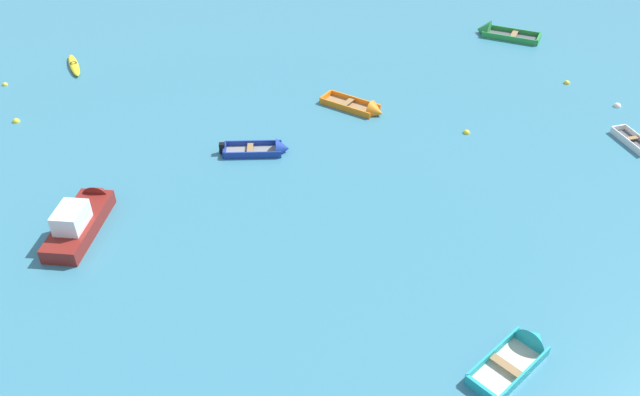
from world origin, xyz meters
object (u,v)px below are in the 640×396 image
mooring_buoy_between_boats_left (5,85)px  mooring_buoy_midfield (567,83)px  rowboat_turquoise_cluster_inner (523,350)px  motor_launch_maroon_cluster_outer (82,217)px  mooring_buoy_between_boats_right (16,122)px  kayak_yellow_near_right (74,65)px  rowboat_green_midfield_left (493,32)px  mooring_buoy_central (617,107)px  rowboat_deep_blue_midfield_right (269,149)px  rowboat_orange_outer_left (366,109)px  mooring_buoy_far_field (466,133)px

mooring_buoy_between_boats_left → mooring_buoy_midfield: (35.19, -5.80, 0.00)m
rowboat_turquoise_cluster_inner → motor_launch_maroon_cluster_outer: size_ratio=0.71×
rowboat_turquoise_cluster_inner → mooring_buoy_midfield: rowboat_turquoise_cluster_inner is taller
rowboat_turquoise_cluster_inner → mooring_buoy_midfield: bearing=59.1°
rowboat_turquoise_cluster_inner → mooring_buoy_between_boats_left: size_ratio=10.78×
motor_launch_maroon_cluster_outer → mooring_buoy_between_boats_right: 11.64m
mooring_buoy_between_boats_left → rowboat_turquoise_cluster_inner: bearing=-47.9°
kayak_yellow_near_right → rowboat_green_midfield_left: (29.64, 0.58, 0.03)m
mooring_buoy_between_boats_right → mooring_buoy_central: size_ratio=0.92×
rowboat_deep_blue_midfield_right → kayak_yellow_near_right: 17.21m
mooring_buoy_midfield → rowboat_turquoise_cluster_inner: bearing=-120.9°
motor_launch_maroon_cluster_outer → mooring_buoy_midfield: bearing=18.8°
rowboat_orange_outer_left → motor_launch_maroon_cluster_outer: motor_launch_maroon_cluster_outer is taller
mooring_buoy_between_boats_right → mooring_buoy_far_field: size_ratio=1.07×
motor_launch_maroon_cluster_outer → mooring_buoy_between_boats_right: motor_launch_maroon_cluster_outer is taller
motor_launch_maroon_cluster_outer → mooring_buoy_far_field: motor_launch_maroon_cluster_outer is taller
rowboat_green_midfield_left → mooring_buoy_between_boats_left: rowboat_green_midfield_left is taller
motor_launch_maroon_cluster_outer → mooring_buoy_midfield: motor_launch_maroon_cluster_outer is taller
rowboat_turquoise_cluster_inner → mooring_buoy_central: (13.44, 16.58, -0.20)m
mooring_buoy_far_field → mooring_buoy_between_boats_right: bearing=167.4°
rowboat_turquoise_cluster_inner → kayak_yellow_near_right: rowboat_turquoise_cluster_inner is taller
mooring_buoy_between_boats_right → rowboat_orange_outer_left: bearing=-6.4°
mooring_buoy_central → rowboat_orange_outer_left: bearing=172.7°
rowboat_orange_outer_left → mooring_buoy_central: size_ratio=8.21×
rowboat_green_midfield_left → rowboat_orange_outer_left: bearing=-140.5°
rowboat_orange_outer_left → kayak_yellow_near_right: (-17.77, 9.21, -0.00)m
rowboat_turquoise_cluster_inner → motor_launch_maroon_cluster_outer: 19.45m
mooring_buoy_midfield → mooring_buoy_far_field: bearing=-150.5°
rowboat_turquoise_cluster_inner → mooring_buoy_far_field: bearing=77.1°
mooring_buoy_far_field → rowboat_orange_outer_left: bearing=146.2°
kayak_yellow_near_right → mooring_buoy_between_boats_right: kayak_yellow_near_right is taller
mooring_buoy_central → mooring_buoy_midfield: mooring_buoy_central is taller
motor_launch_maroon_cluster_outer → mooring_buoy_central: (29.96, 6.33, -0.52)m
rowboat_deep_blue_midfield_right → kayak_yellow_near_right: rowboat_deep_blue_midfield_right is taller
rowboat_orange_outer_left → mooring_buoy_midfield: (13.44, 1.45, -0.17)m
rowboat_turquoise_cluster_inner → mooring_buoy_between_boats_right: (-21.57, 20.74, -0.20)m
rowboat_deep_blue_midfield_right → rowboat_green_midfield_left: rowboat_green_midfield_left is taller
rowboat_green_midfield_left → mooring_buoy_midfield: size_ratio=11.45×
rowboat_orange_outer_left → rowboat_deep_blue_midfield_right: (-6.10, -3.44, 0.01)m
rowboat_turquoise_cluster_inner → mooring_buoy_between_boats_left: bearing=132.1°
rowboat_turquoise_cluster_inner → kayak_yellow_near_right: 33.75m
kayak_yellow_near_right → rowboat_green_midfield_left: size_ratio=0.78×
motor_launch_maroon_cluster_outer → mooring_buoy_between_boats_left: 16.89m
rowboat_green_midfield_left → mooring_buoy_between_boats_left: bearing=-175.7°
rowboat_deep_blue_midfield_right → mooring_buoy_midfield: 20.15m
mooring_buoy_midfield → motor_launch_maroon_cluster_outer: bearing=-161.2°
motor_launch_maroon_cluster_outer → mooring_buoy_far_field: size_ratio=13.70×
mooring_buoy_far_field → rowboat_deep_blue_midfield_right: bearing=-179.4°
rowboat_orange_outer_left → kayak_yellow_near_right: rowboat_orange_outer_left is taller
mooring_buoy_between_boats_right → mooring_buoy_central: (35.01, -4.15, 0.00)m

